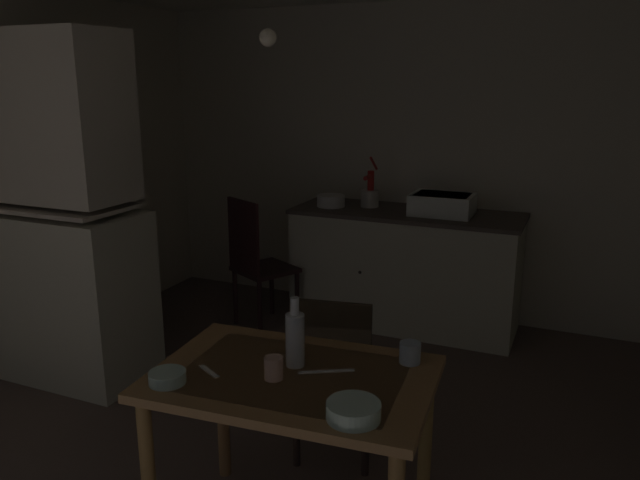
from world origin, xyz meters
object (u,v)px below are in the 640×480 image
at_px(sink_basin, 442,204).
at_px(chair_by_counter, 257,262).
at_px(serving_bowl_wide, 167,377).
at_px(hand_pump, 370,185).
at_px(glass_bottle, 295,338).
at_px(hutch_cabinet, 63,223).
at_px(chair_far_side, 335,372).
at_px(mixing_bowl_counter, 331,201).
at_px(teacup_mint, 274,368).
at_px(dining_table, 293,399).

distance_m(sink_basin, chair_by_counter, 1.43).
distance_m(sink_basin, serving_bowl_wide, 2.74).
distance_m(hand_pump, glass_bottle, 2.49).
height_order(hutch_cabinet, chair_far_side, hutch_cabinet).
distance_m(hutch_cabinet, chair_by_counter, 1.41).
relative_size(sink_basin, glass_bottle, 1.55).
bearing_deg(chair_by_counter, hutch_cabinet, -121.53).
height_order(hand_pump, mixing_bowl_counter, hand_pump).
distance_m(chair_by_counter, teacup_mint, 2.34).
relative_size(hutch_cabinet, dining_table, 1.89).
xyz_separation_m(chair_far_side, teacup_mint, (0.01, -0.66, 0.32)).
height_order(hand_pump, glass_bottle, hand_pump).
height_order(hutch_cabinet, mixing_bowl_counter, hutch_cabinet).
bearing_deg(dining_table, chair_far_side, 96.02).
height_order(sink_basin, teacup_mint, sink_basin).
bearing_deg(hand_pump, teacup_mint, -78.82).
height_order(sink_basin, mixing_bowl_counter, sink_basin).
relative_size(mixing_bowl_counter, teacup_mint, 2.47).
height_order(teacup_mint, glass_bottle, glass_bottle).
bearing_deg(sink_basin, teacup_mint, -91.40).
bearing_deg(teacup_mint, serving_bowl_wide, -151.56).
height_order(mixing_bowl_counter, teacup_mint, mixing_bowl_counter).
height_order(chair_far_side, serving_bowl_wide, chair_far_side).
bearing_deg(teacup_mint, hutch_cabinet, 155.57).
distance_m(mixing_bowl_counter, dining_table, 2.56).
relative_size(dining_table, serving_bowl_wide, 8.11).
bearing_deg(hutch_cabinet, hand_pump, 50.82).
bearing_deg(chair_far_side, chair_by_counter, 131.43).
bearing_deg(dining_table, chair_by_counter, 122.79).
height_order(chair_by_counter, glass_bottle, glass_bottle).
relative_size(sink_basin, mixing_bowl_counter, 2.05).
bearing_deg(dining_table, teacup_mint, -126.70).
bearing_deg(chair_by_counter, sink_basin, 22.47).
bearing_deg(teacup_mint, glass_bottle, 79.76).
xyz_separation_m(hand_pump, dining_table, (0.55, -2.50, -0.42)).
bearing_deg(serving_bowl_wide, chair_by_counter, 111.22).
distance_m(teacup_mint, glass_bottle, 0.16).
height_order(mixing_bowl_counter, dining_table, mixing_bowl_counter).
height_order(dining_table, chair_far_side, chair_far_side).
bearing_deg(chair_far_side, mixing_bowl_counter, 113.29).
distance_m(hand_pump, serving_bowl_wide, 2.77).
bearing_deg(hutch_cabinet, chair_by_counter, 58.47).
distance_m(mixing_bowl_counter, chair_far_side, 2.02).
relative_size(sink_basin, chair_by_counter, 0.44).
xyz_separation_m(dining_table, serving_bowl_wide, (-0.40, -0.25, 0.13)).
relative_size(chair_by_counter, serving_bowl_wide, 7.24).
distance_m(chair_by_counter, glass_bottle, 2.25).
xyz_separation_m(hutch_cabinet, glass_bottle, (1.92, -0.72, -0.13)).
distance_m(chair_far_side, chair_by_counter, 1.79).
bearing_deg(chair_by_counter, hand_pump, 39.34).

